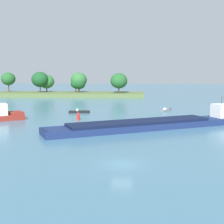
% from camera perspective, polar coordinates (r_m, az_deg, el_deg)
% --- Properties ---
extents(ground_plane, '(400.00, 400.00, 0.00)m').
position_cam_1_polar(ground_plane, '(40.20, 1.72, -9.04)').
color(ground_plane, teal).
extents(treeline_island, '(59.15, 14.05, 9.88)m').
position_cam_1_polar(treeline_island, '(134.56, -7.85, 4.23)').
color(treeline_island, '#566B3D').
rests_on(treeline_island, ground).
extents(fishing_skiff, '(3.82, 4.25, 0.89)m').
position_cam_1_polar(fishing_skiff, '(89.68, 9.25, 0.33)').
color(fishing_skiff, slate).
rests_on(fishing_skiff, ground).
extents(tugboat, '(10.65, 8.78, 4.91)m').
position_cam_1_polar(tugboat, '(76.69, -18.67, -0.45)').
color(tugboat, maroon).
rests_on(tugboat, ground).
extents(cargo_barge, '(38.71, 22.67, 5.73)m').
position_cam_1_polar(cargo_barge, '(63.84, 6.78, -2.00)').
color(cargo_barge, navy).
rests_on(cargo_barge, ground).
extents(small_motorboat, '(5.49, 2.20, 1.03)m').
position_cam_1_polar(small_motorboat, '(85.21, -5.76, 0.05)').
color(small_motorboat, black).
rests_on(small_motorboat, ground).
extents(channel_buoy_red, '(0.70, 0.70, 1.90)m').
position_cam_1_polar(channel_buoy_red, '(73.81, -5.85, -0.73)').
color(channel_buoy_red, red).
rests_on(channel_buoy_red, ground).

